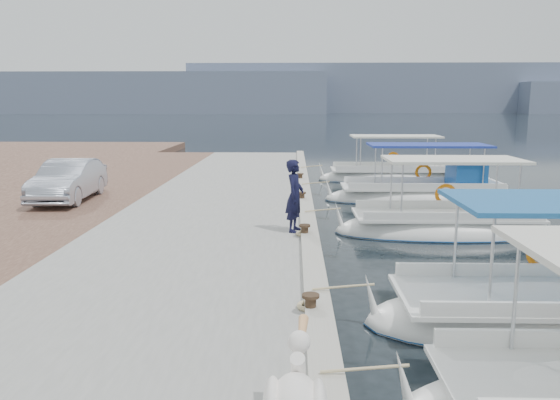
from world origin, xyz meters
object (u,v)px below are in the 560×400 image
Objects in this scene: fishing_caique_c at (444,230)px; parked_car at (68,180)px; fisherman at (295,196)px; fishing_caique_d at (424,196)px; fishing_caique_b at (553,320)px; fishing_caique_e at (390,178)px.

fishing_caique_c is 12.45m from parked_car.
parked_car is (-7.74, 4.39, -0.24)m from fisherman.
parked_car is at bearing -166.86° from fishing_caique_d.
fishing_caique_d is (0.66, 12.31, 0.06)m from fishing_caique_b.
parked_car is (-12.15, 2.50, 1.07)m from fishing_caique_c.
fishing_caique_c is (-0.03, 6.81, 0.00)m from fishing_caique_b.
fisherman is (-4.41, -1.89, 1.31)m from fishing_caique_c.
fishing_caique_c is at bearing -52.25° from fisherman.
fishing_caique_d is at bearing 86.94° from fishing_caique_b.
fishing_caique_d is 9.06m from fisherman.
fishing_caique_c is 4.97m from fisherman.
parked_car is at bearing 142.60° from fishing_caique_b.
fishing_caique_c is 1.53× the size of parked_car.
fishing_caique_c is at bearing -97.13° from fishing_caique_d.
fishing_caique_c and fishing_caique_d have the same top height.
fishing_caique_e is 13.97m from fisherman.
fishing_caique_b and fishing_caique_c have the same top height.
fishing_caique_d is 1.06× the size of fishing_caique_e.
parked_car is at bearing -145.24° from fishing_caique_e.
fisherman is 8.90m from parked_car.
fishing_caique_b is 15.37m from parked_car.
fishing_caique_b is 6.75m from fisherman.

